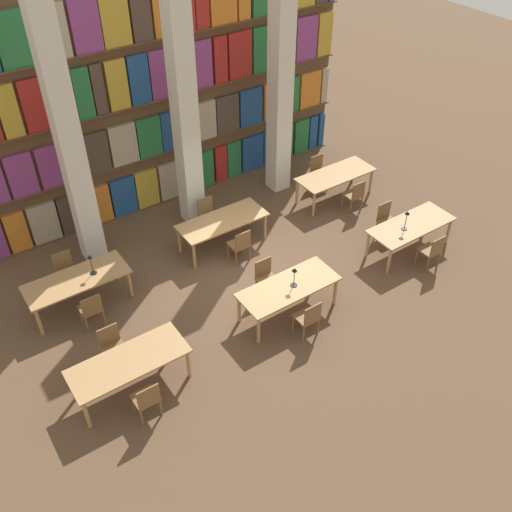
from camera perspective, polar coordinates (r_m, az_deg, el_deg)
ground_plane at (r=12.69m, az=-0.34°, el=-1.97°), size 40.00×40.00×0.00m
bookshelf_bank at (r=14.09m, az=-9.42°, el=15.00°), size 10.28×0.35×5.50m
pillar_left at (r=12.16m, az=-18.29°, el=11.09°), size 0.47×0.47×6.00m
pillar_center at (r=12.99m, az=-7.22°, el=14.63°), size 0.47×0.47×6.00m
pillar_right at (r=14.26m, az=2.47°, el=17.22°), size 0.47×0.47×6.00m
reading_table_0 at (r=10.33m, az=-12.60°, el=-10.46°), size 2.09×0.85×0.73m
chair_0 at (r=10.04m, az=-10.87°, el=-13.84°), size 0.42×0.40×0.86m
chair_1 at (r=10.93m, az=-14.14°, el=-8.71°), size 0.42×0.40×0.86m
reading_table_1 at (r=11.43m, az=3.27°, el=-3.29°), size 2.09×0.85×0.73m
chair_2 at (r=11.15m, az=5.25°, el=-6.12°), size 0.42×0.40×0.86m
chair_3 at (r=11.95m, az=1.03°, el=-2.12°), size 0.42×0.40×0.86m
desk_lamp_0 at (r=11.19m, az=3.85°, el=-1.81°), size 0.14×0.14×0.45m
reading_table_2 at (r=13.47m, az=15.23°, el=2.81°), size 2.09×0.85×0.73m
chair_4 at (r=13.23m, az=17.18°, el=0.56°), size 0.42×0.40×0.86m
chair_5 at (r=13.92m, az=12.92°, el=3.61°), size 0.42×0.40×0.86m
desk_lamp_1 at (r=13.06m, az=14.82°, el=3.77°), size 0.14×0.14×0.48m
reading_table_3 at (r=12.13m, az=-17.47°, el=-2.45°), size 2.09×0.85×0.73m
chair_6 at (r=11.72m, az=-16.16°, el=-5.10°), size 0.42×0.40×0.86m
chair_7 at (r=12.78m, az=-18.48°, el=-1.33°), size 0.42×0.40×0.86m
desk_lamp_2 at (r=11.91m, az=-16.20°, el=-0.50°), size 0.14×0.14×0.48m
reading_table_4 at (r=13.16m, az=-3.38°, el=3.36°), size 2.09×0.85×0.73m
chair_8 at (r=12.80m, az=-1.60°, el=1.17°), size 0.42×0.40×0.86m
chair_9 at (r=13.78m, az=-4.83°, el=4.19°), size 0.42×0.40×0.86m
reading_table_5 at (r=14.95m, az=7.95°, el=7.89°), size 2.09×0.85×0.73m
chair_10 at (r=14.65m, az=9.83°, el=6.08°), size 0.42×0.40×0.86m
chair_11 at (r=15.52m, az=6.31°, el=8.52°), size 0.42×0.40×0.86m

